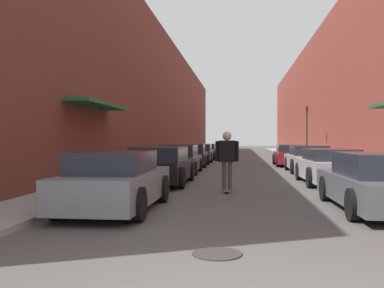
{
  "coord_description": "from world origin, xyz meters",
  "views": [
    {
      "loc": [
        -0.18,
        -3.79,
        1.61
      ],
      "look_at": [
        -1.74,
        10.12,
        1.45
      ],
      "focal_mm": 40.0,
      "sensor_mm": 36.0,
      "label": 1
    }
  ],
  "objects": [
    {
      "name": "ground",
      "position": [
        0.0,
        26.85,
        0.0
      ],
      "size": [
        147.68,
        147.68,
        0.0
      ],
      "primitive_type": "plane",
      "color": "#4C4947"
    },
    {
      "name": "parked_car_right_3",
      "position": [
        2.9,
        22.47,
        0.63
      ],
      "size": [
        2.02,
        4.07,
        1.28
      ],
      "color": "maroon",
      "rests_on": "ground"
    },
    {
      "name": "parked_car_right_1",
      "position": [
        3.0,
        11.95,
        0.63
      ],
      "size": [
        1.95,
        4.47,
        1.27
      ],
      "color": "#B7B7BC",
      "rests_on": "ground"
    },
    {
      "name": "curb_strip_left",
      "position": [
        -4.97,
        33.56,
        0.06
      ],
      "size": [
        1.8,
        67.13,
        0.12
      ],
      "color": "gray",
      "rests_on": "ground"
    },
    {
      "name": "manhole_cover",
      "position": [
        -0.5,
        2.17,
        0.01
      ],
      "size": [
        0.7,
        0.7,
        0.02
      ],
      "color": "#332D28",
      "rests_on": "ground"
    },
    {
      "name": "parked_car_left_5",
      "position": [
        -2.99,
        32.07,
        0.6
      ],
      "size": [
        1.87,
        4.01,
        1.23
      ],
      "color": "#515459",
      "rests_on": "ground"
    },
    {
      "name": "parked_car_left_0",
      "position": [
        -2.97,
        5.61,
        0.65
      ],
      "size": [
        1.87,
        4.25,
        1.34
      ],
      "color": "gray",
      "rests_on": "ground"
    },
    {
      "name": "skateboarder",
      "position": [
        -0.57,
        9.17,
        1.14
      ],
      "size": [
        0.71,
        0.78,
        1.84
      ],
      "color": "brown",
      "rests_on": "ground"
    },
    {
      "name": "parked_car_left_3",
      "position": [
        -3.09,
        21.39,
        0.64
      ],
      "size": [
        2.01,
        4.01,
        1.33
      ],
      "color": "#232326",
      "rests_on": "ground"
    },
    {
      "name": "building_row_right",
      "position": [
        7.87,
        33.56,
        5.13
      ],
      "size": [
        4.9,
        67.13,
        10.27
      ],
      "color": "brown",
      "rests_on": "ground"
    },
    {
      "name": "parked_car_left_4",
      "position": [
        -3.08,
        26.87,
        0.62
      ],
      "size": [
        2.02,
        4.76,
        1.27
      ],
      "color": "#515459",
      "rests_on": "ground"
    },
    {
      "name": "parked_car_right_2",
      "position": [
        3.13,
        17.51,
        0.63
      ],
      "size": [
        1.95,
        4.11,
        1.3
      ],
      "color": "#B7B7BC",
      "rests_on": "ground"
    },
    {
      "name": "parked_car_left_1",
      "position": [
        -3.0,
        11.23,
        0.66
      ],
      "size": [
        2.07,
        4.41,
        1.34
      ],
      "color": "black",
      "rests_on": "ground"
    },
    {
      "name": "parked_car_right_0",
      "position": [
        2.96,
        6.21,
        0.63
      ],
      "size": [
        2.07,
        4.53,
        1.3
      ],
      "color": "#515459",
      "rests_on": "ground"
    },
    {
      "name": "curb_strip_right",
      "position": [
        4.97,
        33.56,
        0.06
      ],
      "size": [
        1.8,
        67.13,
        0.12
      ],
      "color": "gray",
      "rests_on": "ground"
    },
    {
      "name": "building_row_left",
      "position": [
        -7.87,
        33.56,
        4.96
      ],
      "size": [
        4.9,
        67.13,
        9.92
      ],
      "color": "brown",
      "rests_on": "ground"
    },
    {
      "name": "parked_car_left_2",
      "position": [
        -3.03,
        16.21,
        0.64
      ],
      "size": [
        1.9,
        4.25,
        1.34
      ],
      "color": "#515459",
      "rests_on": "ground"
    },
    {
      "name": "traffic_light",
      "position": [
        4.4,
        26.35,
        2.44
      ],
      "size": [
        0.16,
        0.22,
        3.8
      ],
      "color": "#2D2D2D",
      "rests_on": "curb_strip_right"
    }
  ]
}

